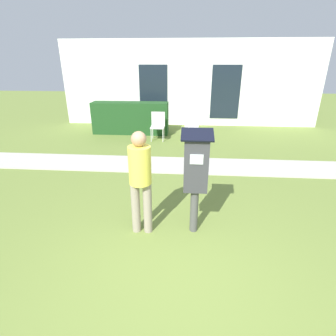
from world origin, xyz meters
name	(u,v)px	position (x,y,z in m)	size (l,w,h in m)	color
ground_plane	(182,285)	(0.00, 0.00, 0.00)	(40.00, 40.00, 0.00)	olive
sidewalk	(187,165)	(0.00, 3.79, 0.01)	(12.00, 1.10, 0.02)	#B7B2A8
building_facade	(189,84)	(0.00, 8.38, 1.60)	(10.00, 0.26, 3.20)	white
parking_meter	(196,170)	(0.14, 1.11, 1.02)	(0.44, 0.31, 1.59)	#4C4C4C
person_standing	(140,176)	(-0.65, 1.03, 0.93)	(0.32, 0.32, 1.58)	gray
outdoor_chair_left	(158,124)	(-0.98, 6.08, 0.53)	(0.44, 0.44, 0.90)	silver
outdoor_chair_middle	(192,127)	(0.11, 5.77, 0.53)	(0.44, 0.44, 0.90)	silver
hedge_row	(131,118)	(-2.05, 6.81, 0.55)	(2.66, 0.60, 1.10)	#1E471E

